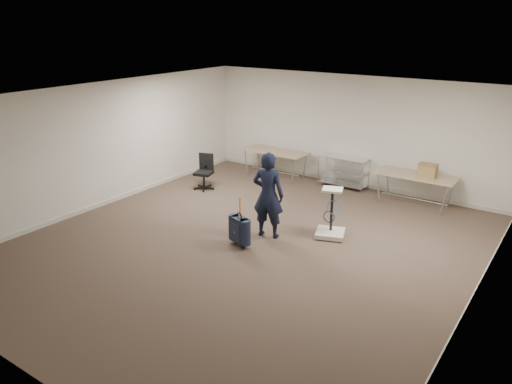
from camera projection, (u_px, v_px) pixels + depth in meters
The scene contains 10 objects.
ground at pixel (248, 245), 9.54m from camera, with size 9.00×9.00×0.00m, color #4A3B2D.
room_shell at pixel (286, 220), 10.60m from camera, with size 8.00×9.00×9.00m.
folding_table_left at pixel (275, 153), 13.40m from camera, with size 1.80×0.75×0.73m.
folding_table_right at pixel (416, 177), 11.37m from camera, with size 1.80×0.75×0.73m.
wire_shelf at pixel (344, 170), 12.66m from camera, with size 1.22×0.47×0.80m.
person at pixel (268, 195), 9.66m from camera, with size 0.63×0.41×1.72m, color black.
suitcase at pixel (240, 230), 9.41m from camera, with size 0.40×0.29×0.97m.
office_chair at pixel (204, 178), 12.60m from camera, with size 0.54×0.54×0.88m.
equipment_cart at pixel (331, 224), 9.84m from camera, with size 0.70×0.70×1.00m.
cardboard_box at pixel (428, 170), 11.16m from camera, with size 0.40×0.30×0.30m, color #9F694A.
Camera 1 is at (5.04, -7.05, 4.13)m, focal length 35.00 mm.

